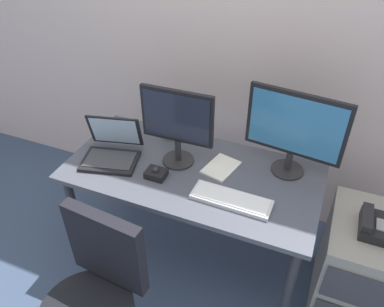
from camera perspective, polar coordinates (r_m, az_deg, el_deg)
ground_plane at (r=2.66m, az=-0.00°, el=-14.92°), size 8.00×8.00×0.00m
back_wall at (r=2.40m, az=6.73°, el=20.00°), size 6.00×0.10×2.80m
desk at (r=2.18m, az=-0.00°, el=-4.33°), size 1.41×0.70×0.74m
file_cabinet at (r=2.38m, az=23.71°, el=-15.45°), size 0.42×0.53×0.65m
desk_phone at (r=2.12m, az=25.86°, el=-9.71°), size 0.17×0.20×0.09m
monitor_main at (r=2.03m, az=15.14°, el=3.57°), size 0.52×0.18×0.48m
monitor_side at (r=2.04m, az=-2.25°, el=4.67°), size 0.41×0.18×0.45m
keyboard at (r=1.95m, az=5.90°, el=-6.82°), size 0.41×0.14×0.03m
laptop at (r=2.24m, az=-11.90°, el=0.58°), size 0.37×0.35×0.23m
trackball_mouse at (r=2.08m, az=-5.40°, el=-2.95°), size 0.11×0.09×0.07m
coffee_mug at (r=2.37m, az=-3.30°, el=3.45°), size 0.10×0.09×0.09m
paper_notepad at (r=2.14m, az=4.36°, el=-2.08°), size 0.19×0.24×0.01m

